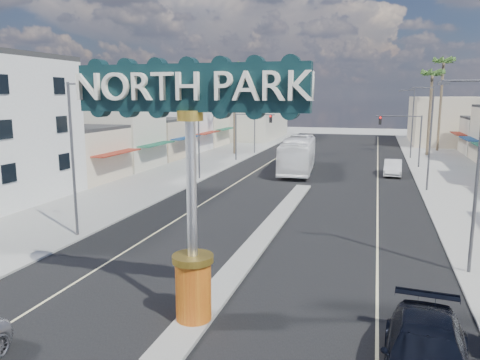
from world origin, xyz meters
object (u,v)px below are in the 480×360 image
Objects in this scene: palm_right_far at (443,66)px; suv_right at (426,357)px; traffic_signal_right at (404,131)px; streetlight_l_far at (256,118)px; gateway_sign at (191,164)px; traffic_signal_left at (250,127)px; streetlight_r_near at (474,167)px; streetlight_l_near at (75,152)px; palm_right_mid at (432,78)px; car_parked_right at (393,168)px; city_bus at (298,155)px; streetlight_r_mid at (429,133)px; streetlight_r_far at (411,120)px; streetlight_l_mid at (200,128)px; palm_left_far at (234,71)px.

palm_right_far reaches higher than suv_right.
streetlight_l_far is at bearing 157.80° from traffic_signal_right.
palm_right_far is at bearing 88.24° from suv_right.
gateway_sign is 1.53× the size of traffic_signal_left.
traffic_signal_left is at bearing 119.99° from streetlight_r_near.
streetlight_l_near is 0.74× the size of palm_right_mid.
streetlight_r_near is at bearing -82.80° from car_parked_right.
gateway_sign is 35.97m from city_bus.
suv_right is at bearing -27.93° from streetlight_l_near.
gateway_sign is at bearing -103.53° from palm_right_mid.
streetlight_r_mid is 1.00× the size of streetlight_r_far.
city_bus reaches higher than suv_right.
gateway_sign reaches higher than city_bus.
streetlight_r_near reaches higher than car_parked_right.
streetlight_l_far is (0.00, 22.00, 0.00)m from streetlight_l_mid.
palm_right_far is (28.00, 12.00, 0.89)m from palm_left_far.
streetlight_l_near is 1.00× the size of streetlight_r_mid.
streetlight_l_near is 0.64× the size of palm_right_far.
palm_right_mid reaches higher than car_parked_right.
suv_right is (-2.63, -29.67, -4.19)m from streetlight_r_mid.
streetlight_l_mid is 0.68× the size of city_bus.
palm_right_far reaches higher than traffic_signal_left.
palm_right_far is at bearing 81.88° from streetlight_r_mid.
city_bus is (-12.43, 27.67, -3.21)m from streetlight_r_near.
traffic_signal_left is 0.46× the size of palm_left_far.
streetlight_l_mid is 11.84m from city_bus.
palm_right_far reaches higher than streetlight_r_near.
car_parked_right is at bearing -101.18° from traffic_signal_right.
streetlight_r_near and streetlight_r_mid have the same top height.
car_parked_right is at bearing 56.56° from streetlight_l_near.
streetlight_r_mid is 1.49× the size of suv_right.
gateway_sign is at bearing -77.67° from traffic_signal_left.
gateway_sign is 51.10m from streetlight_r_far.
car_parked_right is (-2.46, 27.87, -4.25)m from streetlight_r_near.
palm_right_far is (24.18, 18.01, 8.11)m from traffic_signal_left.
palm_right_mid reaches higher than streetlight_r_mid.
streetlight_l_far and streetlight_r_near have the same top height.
palm_right_far is at bearing 50.52° from city_bus.
city_bus is (-12.43, -14.33, -3.21)m from streetlight_r_far.
gateway_sign is 1.02× the size of streetlight_l_mid.
streetlight_r_far is (20.87, 0.00, 0.00)m from streetlight_l_far.
streetlight_r_far is (10.43, 50.02, -0.86)m from gateway_sign.
streetlight_r_far is (20.87, 22.00, 0.00)m from streetlight_l_mid.
gateway_sign is 1.02× the size of streetlight_l_near.
streetlight_r_near is at bearing -95.02° from palm_right_far.
suv_right is (-7.19, -61.67, -11.51)m from palm_right_far.
palm_right_far is at bearing 72.10° from traffic_signal_right.
streetlight_r_near is at bearing -70.35° from city_bus.
streetlight_l_far is 1.00× the size of streetlight_r_mid.
palm_right_mid is at bearing 76.66° from car_parked_right.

